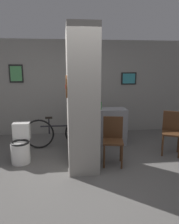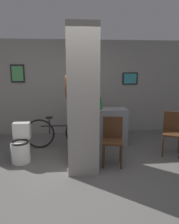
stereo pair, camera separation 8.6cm
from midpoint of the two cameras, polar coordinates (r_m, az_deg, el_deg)
The scene contains 9 objects.
ground_plane at distance 4.02m, azimuth -0.43°, elevation -16.42°, with size 14.00×14.00×0.00m, color #5B5956.
wall_back at distance 6.18m, azimuth -2.81°, elevation 6.38°, with size 8.00×0.09×2.60m.
pillar_center at distance 4.14m, azimuth -1.60°, elevation 3.53°, with size 0.58×1.14×2.60m.
counter_shelf at distance 5.36m, azimuth 3.37°, elevation -3.88°, with size 1.27×0.44×0.89m.
toilet at distance 4.67m, azimuth -16.97°, elevation -8.42°, with size 0.37×0.53×0.76m.
chair_near_pillar at distance 4.32m, azimuth 6.61°, elevation -6.80°, with size 0.45×0.45×0.93m.
chair_by_doorway at distance 5.10m, azimuth 21.24°, elevation -4.60°, with size 0.51×0.51×0.93m.
bicycle at distance 5.21m, azimuth -7.21°, elevation -5.34°, with size 1.66×0.42×0.75m.
bottle_tall at distance 5.17m, azimuth 3.40°, elevation 1.79°, with size 0.08×0.08×0.29m.
Camera 2 is at (-0.29, -3.52, 1.92)m, focal length 35.00 mm.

